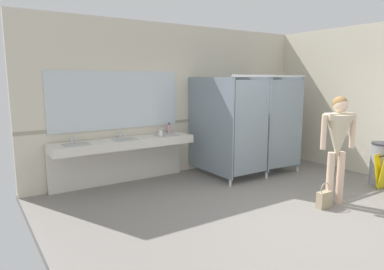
{
  "coord_description": "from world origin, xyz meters",
  "views": [
    {
      "loc": [
        -3.73,
        -3.19,
        1.91
      ],
      "look_at": [
        -0.99,
        0.98,
        1.09
      ],
      "focal_mm": 32.03,
      "sensor_mm": 36.0,
      "label": 1
    }
  ],
  "objects_px": {
    "person_standing": "(338,137)",
    "wet_floor_sign": "(382,171)",
    "paper_cup": "(161,134)",
    "trash_bin": "(383,164)",
    "handbag": "(324,199)",
    "soap_dispenser": "(169,129)"
  },
  "relations": [
    {
      "from": "person_standing",
      "to": "wet_floor_sign",
      "type": "bearing_deg",
      "value": 0.05
    },
    {
      "from": "person_standing",
      "to": "paper_cup",
      "type": "height_order",
      "value": "person_standing"
    },
    {
      "from": "handbag",
      "to": "soap_dispenser",
      "type": "relative_size",
      "value": 1.87
    },
    {
      "from": "wet_floor_sign",
      "to": "person_standing",
      "type": "bearing_deg",
      "value": -179.95
    },
    {
      "from": "soap_dispenser",
      "to": "trash_bin",
      "type": "bearing_deg",
      "value": -42.06
    },
    {
      "from": "trash_bin",
      "to": "handbag",
      "type": "relative_size",
      "value": 1.99
    },
    {
      "from": "handbag",
      "to": "soap_dispenser",
      "type": "bearing_deg",
      "value": 110.7
    },
    {
      "from": "soap_dispenser",
      "to": "paper_cup",
      "type": "height_order",
      "value": "soap_dispenser"
    },
    {
      "from": "trash_bin",
      "to": "wet_floor_sign",
      "type": "distance_m",
      "value": 0.28
    },
    {
      "from": "trash_bin",
      "to": "handbag",
      "type": "xyz_separation_m",
      "value": [
        -1.89,
        -0.15,
        -0.25
      ]
    },
    {
      "from": "paper_cup",
      "to": "wet_floor_sign",
      "type": "xyz_separation_m",
      "value": [
        3.04,
        -2.53,
        -0.6
      ]
    },
    {
      "from": "soap_dispenser",
      "to": "person_standing",
      "type": "bearing_deg",
      "value": -64.49
    },
    {
      "from": "paper_cup",
      "to": "wet_floor_sign",
      "type": "distance_m",
      "value": 4.0
    },
    {
      "from": "handbag",
      "to": "wet_floor_sign",
      "type": "xyz_separation_m",
      "value": [
        1.65,
        0.03,
        0.17
      ]
    },
    {
      "from": "trash_bin",
      "to": "soap_dispenser",
      "type": "height_order",
      "value": "soap_dispenser"
    },
    {
      "from": "handbag",
      "to": "wet_floor_sign",
      "type": "distance_m",
      "value": 1.66
    },
    {
      "from": "paper_cup",
      "to": "soap_dispenser",
      "type": "bearing_deg",
      "value": 38.2
    },
    {
      "from": "soap_dispenser",
      "to": "paper_cup",
      "type": "relative_size",
      "value": 1.93
    },
    {
      "from": "trash_bin",
      "to": "person_standing",
      "type": "relative_size",
      "value": 0.46
    },
    {
      "from": "wet_floor_sign",
      "to": "paper_cup",
      "type": "bearing_deg",
      "value": 140.28
    },
    {
      "from": "trash_bin",
      "to": "paper_cup",
      "type": "height_order",
      "value": "paper_cup"
    },
    {
      "from": "soap_dispenser",
      "to": "paper_cup",
      "type": "bearing_deg",
      "value": -141.8
    }
  ]
}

